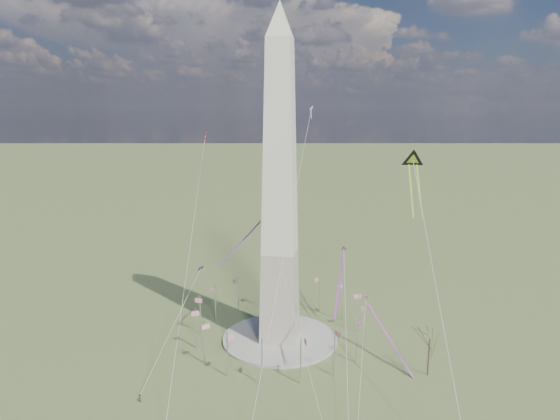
% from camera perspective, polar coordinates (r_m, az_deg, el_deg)
% --- Properties ---
extents(ground, '(2000.00, 2000.00, 0.00)m').
position_cam_1_polar(ground, '(162.21, -0.02, -14.61)').
color(ground, '#445C2E').
rests_on(ground, ground).
extents(plaza, '(36.00, 36.00, 0.80)m').
position_cam_1_polar(plaza, '(162.04, -0.02, -14.49)').
color(plaza, '#A29F94').
rests_on(plaza, ground).
extents(washington_monument, '(15.56, 15.56, 100.00)m').
position_cam_1_polar(washington_monument, '(147.35, -0.02, 2.34)').
color(washington_monument, '#B4AA96').
rests_on(washington_monument, plaza).
extents(flagpole_ring, '(54.40, 54.40, 13.00)m').
position_cam_1_polar(flagpole_ring, '(159.12, -0.02, -12.27)').
color(flagpole_ring, silver).
rests_on(flagpole_ring, ground).
extents(tree_near, '(9.14, 9.14, 16.00)m').
position_cam_1_polar(tree_near, '(144.04, 16.76, -13.66)').
color(tree_near, '#4B3F2D').
rests_on(tree_near, ground).
extents(person_west, '(1.14, 1.04, 1.90)m').
position_cam_1_polar(person_west, '(137.00, -15.72, -19.98)').
color(person_west, gray).
rests_on(person_west, ground).
extents(kite_delta_black, '(7.97, 21.45, 17.87)m').
position_cam_1_polar(kite_delta_black, '(160.19, 14.97, 5.20)').
color(kite_delta_black, black).
rests_on(kite_delta_black, ground).
extents(kite_diamond_purple, '(2.40, 2.90, 8.50)m').
position_cam_1_polar(kite_diamond_purple, '(166.00, -9.02, -6.90)').
color(kite_diamond_purple, navy).
rests_on(kite_diamond_purple, ground).
extents(kite_streamer_left, '(2.18, 20.23, 13.88)m').
position_cam_1_polar(kite_streamer_left, '(137.44, 6.95, -7.12)').
color(kite_streamer_left, '#F03B25').
rests_on(kite_streamer_left, ground).
extents(kite_streamer_mid, '(11.94, 17.01, 13.51)m').
position_cam_1_polar(kite_streamer_mid, '(154.83, -3.38, -2.47)').
color(kite_streamer_mid, '#F03B25').
rests_on(kite_streamer_mid, ground).
extents(kite_streamer_right, '(15.07, 19.67, 16.12)m').
position_cam_1_polar(kite_streamer_right, '(152.56, 11.48, -12.67)').
color(kite_streamer_right, '#F03B25').
rests_on(kite_streamer_right, ground).
extents(kite_small_red, '(1.18, 1.83, 4.04)m').
position_cam_1_polar(kite_small_red, '(188.04, -8.50, 8.51)').
color(kite_small_red, red).
rests_on(kite_small_red, ground).
extents(kite_small_white, '(1.73, 1.54, 4.66)m').
position_cam_1_polar(kite_small_white, '(184.30, 3.61, 11.40)').
color(kite_small_white, silver).
rests_on(kite_small_white, ground).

